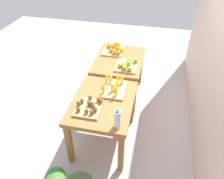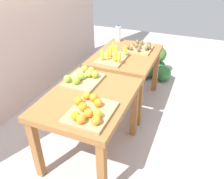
{
  "view_description": "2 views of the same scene",
  "coord_description": "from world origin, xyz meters",
  "views": [
    {
      "loc": [
        2.72,
        0.6,
        2.67
      ],
      "look_at": [
        0.03,
        0.01,
        0.55
      ],
      "focal_mm": 35.88,
      "sensor_mm": 36.0,
      "label": 1
    },
    {
      "loc": [
        -2.19,
        -0.9,
        1.96
      ],
      "look_at": [
        -0.07,
        -0.05,
        0.56
      ],
      "focal_mm": 36.81,
      "sensor_mm": 36.0,
      "label": 2
    }
  ],
  "objects": [
    {
      "name": "ground_plane",
      "position": [
        0.0,
        0.0,
        0.0
      ],
      "size": [
        8.0,
        8.0,
        0.0
      ],
      "primitive_type": "plane",
      "color": "#B3A8A7"
    },
    {
      "name": "wicker_basket",
      "position": [
        -1.45,
        -0.35,
        0.12
      ],
      "size": [
        0.34,
        0.34,
        0.23
      ],
      "color": "olive",
      "rests_on": "ground_plane"
    },
    {
      "name": "apple_bin",
      "position": [
        -0.32,
        0.17,
        0.8
      ],
      "size": [
        0.4,
        0.34,
        0.11
      ],
      "color": "tan",
      "rests_on": "display_table_left"
    },
    {
      "name": "back_wall",
      "position": [
        0.0,
        1.35,
        1.5
      ],
      "size": [
        4.4,
        0.12,
        3.0
      ],
      "primitive_type": "cube",
      "color": "beige",
      "rests_on": "ground_plane"
    },
    {
      "name": "display_table_right",
      "position": [
        0.56,
        0.0,
        0.65
      ],
      "size": [
        1.04,
        0.8,
        0.76
      ],
      "color": "#976132",
      "rests_on": "ground_plane"
    },
    {
      "name": "water_bottle",
      "position": [
        0.97,
        0.27,
        0.88
      ],
      "size": [
        0.08,
        0.08,
        0.26
      ],
      "color": "silver",
      "rests_on": "display_table_right"
    },
    {
      "name": "display_table_left",
      "position": [
        -0.56,
        0.0,
        0.65
      ],
      "size": [
        1.04,
        0.8,
        0.76
      ],
      "color": "#976132",
      "rests_on": "ground_plane"
    },
    {
      "name": "kiwi_bin",
      "position": [
        0.75,
        -0.13,
        0.79
      ],
      "size": [
        0.37,
        0.33,
        0.1
      ],
      "color": "tan",
      "rests_on": "display_table_right"
    },
    {
      "name": "orange_bin",
      "position": [
        -0.82,
        -0.14,
        0.8
      ],
      "size": [
        0.44,
        0.38,
        0.11
      ],
      "color": "tan",
      "rests_on": "display_table_left"
    },
    {
      "name": "banana_crate",
      "position": [
        0.3,
        0.09,
        0.8
      ],
      "size": [
        0.44,
        0.32,
        0.17
      ],
      "color": "tan",
      "rests_on": "display_table_right"
    }
  ]
}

